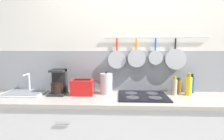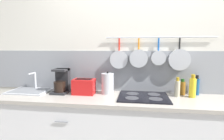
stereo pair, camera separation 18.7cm
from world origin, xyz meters
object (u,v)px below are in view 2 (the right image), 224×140
Objects in this scene: bottle_dish_soap at (182,88)px; toaster at (84,87)px; bottle_hot_sauce at (177,88)px; bottle_sesame_oil at (193,87)px; bottle_cooking_wine at (197,86)px; kettle at (108,84)px; coffee_maker at (62,83)px.

toaster is at bearing -173.33° from bottle_dish_soap.
bottle_sesame_oil is at bearing -0.94° from bottle_hot_sauce.
bottle_sesame_oil is 0.14m from bottle_cooking_wine.
bottle_dish_soap is 0.13m from bottle_sesame_oil.
toaster is 0.28m from kettle.
coffee_maker is at bearing -177.23° from kettle.
toaster is 1.05m from bottle_hot_sauce.
coffee_maker reaches higher than bottle_dish_soap.
bottle_hot_sauce is at bearing 2.03° from toaster.
coffee_maker is 1.57× the size of bottle_dish_soap.
toaster is at bearing -177.97° from bottle_hot_sauce.
kettle is at bearing 178.53° from bottle_sesame_oil.
kettle reaches higher than bottle_hot_sauce.
kettle is 0.86m from bottle_dish_soap.
coffee_maker is at bearing -179.89° from bottle_sesame_oil.
bottle_hot_sauce is at bearing -128.55° from bottle_dish_soap.
bottle_hot_sauce is at bearing -1.58° from kettle.
bottle_dish_soap is at bearing 6.67° from toaster.
bottle_dish_soap is at bearing -175.27° from bottle_cooking_wine.
bottle_hot_sauce is (0.78, -0.02, -0.02)m from kettle.
bottle_dish_soap is (1.13, 0.13, -0.01)m from toaster.
kettle is 1.02m from bottle_cooking_wine.
bottle_hot_sauce is at bearing 179.06° from bottle_sesame_oil.
kettle is at bearing -175.16° from bottle_cooking_wine.
coffee_maker is at bearing 173.68° from toaster.
bottle_cooking_wine is at bearing 4.84° from kettle.
bottle_sesame_oil is 1.11× the size of bottle_cooking_wine.
bottle_sesame_oil is (0.94, -0.02, -0.01)m from kettle.
bottle_hot_sauce is 0.26m from bottle_cooking_wine.
coffee_maker is 0.29m from toaster.
bottle_cooking_wine is at bearing 4.11° from coffee_maker.
bottle_sesame_oil is at bearing -1.47° from kettle.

